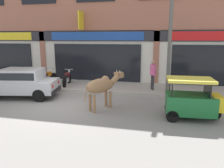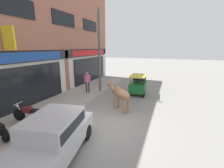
{
  "view_description": "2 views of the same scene",
  "coord_description": "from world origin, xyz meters",
  "px_view_note": "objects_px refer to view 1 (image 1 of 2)",
  "views": [
    {
      "loc": [
        4.26,
        -8.61,
        2.98
      ],
      "look_at": [
        2.01,
        1.0,
        0.86
      ],
      "focal_mm": 35.0,
      "sensor_mm": 36.0,
      "label": 1
    },
    {
      "loc": [
        -5.92,
        -2.64,
        3.58
      ],
      "look_at": [
        3.35,
        1.0,
        1.13
      ],
      "focal_mm": 24.0,
      "sensor_mm": 36.0,
      "label": 2
    }
  ],
  "objects_px": {
    "cow": "(102,86)",
    "auto_rickshaw": "(192,101)",
    "motorcycle_1": "(47,77)",
    "car_1": "(22,82)",
    "pedestrian": "(153,72)",
    "utility_pole": "(170,31)",
    "motorcycle_2": "(67,79)",
    "motorcycle_0": "(26,77)"
  },
  "relations": [
    {
      "from": "motorcycle_2",
      "to": "auto_rickshaw",
      "type": "bearing_deg",
      "value": -28.85
    },
    {
      "from": "car_1",
      "to": "motorcycle_0",
      "type": "distance_m",
      "value": 3.0
    },
    {
      "from": "motorcycle_1",
      "to": "cow",
      "type": "bearing_deg",
      "value": -37.93
    },
    {
      "from": "motorcycle_1",
      "to": "car_1",
      "type": "bearing_deg",
      "value": -86.74
    },
    {
      "from": "auto_rickshaw",
      "to": "utility_pole",
      "type": "bearing_deg",
      "value": 106.24
    },
    {
      "from": "auto_rickshaw",
      "to": "motorcycle_2",
      "type": "height_order",
      "value": "auto_rickshaw"
    },
    {
      "from": "motorcycle_1",
      "to": "motorcycle_0",
      "type": "bearing_deg",
      "value": -173.71
    },
    {
      "from": "motorcycle_1",
      "to": "pedestrian",
      "type": "height_order",
      "value": "pedestrian"
    },
    {
      "from": "car_1",
      "to": "motorcycle_2",
      "type": "bearing_deg",
      "value": 63.61
    },
    {
      "from": "car_1",
      "to": "pedestrian",
      "type": "height_order",
      "value": "pedestrian"
    },
    {
      "from": "motorcycle_2",
      "to": "pedestrian",
      "type": "relative_size",
      "value": 1.12
    },
    {
      "from": "cow",
      "to": "auto_rickshaw",
      "type": "distance_m",
      "value": 3.57
    },
    {
      "from": "cow",
      "to": "auto_rickshaw",
      "type": "relative_size",
      "value": 0.93
    },
    {
      "from": "motorcycle_1",
      "to": "pedestrian",
      "type": "bearing_deg",
      "value": -2.44
    },
    {
      "from": "car_1",
      "to": "motorcycle_0",
      "type": "height_order",
      "value": "car_1"
    },
    {
      "from": "motorcycle_1",
      "to": "utility_pole",
      "type": "relative_size",
      "value": 0.29
    },
    {
      "from": "cow",
      "to": "motorcycle_2",
      "type": "bearing_deg",
      "value": 133.04
    },
    {
      "from": "car_1",
      "to": "cow",
      "type": "bearing_deg",
      "value": -10.59
    },
    {
      "from": "utility_pole",
      "to": "pedestrian",
      "type": "bearing_deg",
      "value": 138.49
    },
    {
      "from": "motorcycle_1",
      "to": "auto_rickshaw",
      "type": "bearing_deg",
      "value": -25.53
    },
    {
      "from": "motorcycle_0",
      "to": "pedestrian",
      "type": "relative_size",
      "value": 1.12
    },
    {
      "from": "cow",
      "to": "utility_pole",
      "type": "relative_size",
      "value": 0.3
    },
    {
      "from": "car_1",
      "to": "utility_pole",
      "type": "bearing_deg",
      "value": 14.0
    },
    {
      "from": "car_1",
      "to": "motorcycle_0",
      "type": "relative_size",
      "value": 2.12
    },
    {
      "from": "auto_rickshaw",
      "to": "motorcycle_1",
      "type": "relative_size",
      "value": 1.12
    },
    {
      "from": "auto_rickshaw",
      "to": "motorcycle_2",
      "type": "xyz_separation_m",
      "value": [
        -6.68,
        3.68,
        -0.1
      ]
    },
    {
      "from": "auto_rickshaw",
      "to": "motorcycle_0",
      "type": "relative_size",
      "value": 1.13
    },
    {
      "from": "cow",
      "to": "motorcycle_0",
      "type": "relative_size",
      "value": 1.05
    },
    {
      "from": "motorcycle_1",
      "to": "motorcycle_2",
      "type": "relative_size",
      "value": 1.01
    },
    {
      "from": "car_1",
      "to": "motorcycle_1",
      "type": "distance_m",
      "value": 2.74
    },
    {
      "from": "auto_rickshaw",
      "to": "utility_pole",
      "type": "height_order",
      "value": "utility_pole"
    },
    {
      "from": "cow",
      "to": "utility_pole",
      "type": "distance_m",
      "value": 4.36
    },
    {
      "from": "auto_rickshaw",
      "to": "pedestrian",
      "type": "relative_size",
      "value": 1.26
    },
    {
      "from": "car_1",
      "to": "utility_pole",
      "type": "distance_m",
      "value": 7.71
    },
    {
      "from": "motorcycle_0",
      "to": "auto_rickshaw",
      "type": "bearing_deg",
      "value": -21.47
    },
    {
      "from": "car_1",
      "to": "pedestrian",
      "type": "distance_m",
      "value": 6.79
    },
    {
      "from": "motorcycle_0",
      "to": "car_1",
      "type": "bearing_deg",
      "value": -59.61
    },
    {
      "from": "motorcycle_0",
      "to": "motorcycle_2",
      "type": "relative_size",
      "value": 1.0
    },
    {
      "from": "pedestrian",
      "to": "utility_pole",
      "type": "height_order",
      "value": "utility_pole"
    },
    {
      "from": "motorcycle_1",
      "to": "motorcycle_2",
      "type": "xyz_separation_m",
      "value": [
        1.42,
        -0.19,
        0.0
      ]
    },
    {
      "from": "cow",
      "to": "motorcycle_0",
      "type": "bearing_deg",
      "value": 150.09
    },
    {
      "from": "car_1",
      "to": "auto_rickshaw",
      "type": "bearing_deg",
      "value": -8.16
    }
  ]
}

